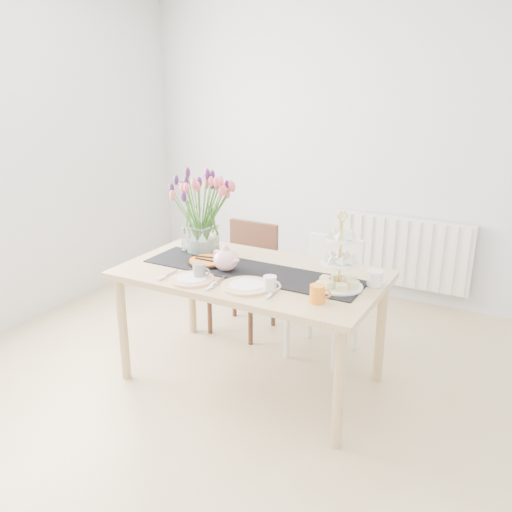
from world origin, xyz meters
The scene contains 16 objects.
room_shell centered at (0.00, 0.00, 1.30)m, with size 4.50×4.50×4.50m.
radiator centered at (0.50, 2.19, 0.45)m, with size 1.20×0.08×0.60m, color white.
dining_table centered at (0.01, 0.43, 0.67)m, with size 1.60×0.90×0.75m.
chair_brown centered at (-0.40, 1.11, 0.48)m, with size 0.42×0.42×0.83m.
chair_white centered at (0.29, 1.04, 0.48)m, with size 0.43×0.43×0.83m.
table_runner centered at (0.01, 0.43, 0.75)m, with size 1.40×0.35×0.01m, color black.
tulip_vase centered at (-0.48, 0.60, 1.12)m, with size 0.67×0.67×0.57m.
cake_stand centered at (0.58, 0.43, 0.86)m, with size 0.27×0.27×0.40m.
teapot centered at (-0.13, 0.36, 0.83)m, with size 0.24×0.20×0.16m, color silver, non-canonical shape.
cream_jug centered at (0.75, 0.56, 0.79)m, with size 0.09×0.09×0.09m, color white.
tart_tin centered at (-0.30, 0.42, 0.76)m, with size 0.26×0.26×0.03m.
mug_grey centered at (-0.20, 0.19, 0.80)m, with size 0.08×0.08×0.09m, color slate.
mug_white centered at (0.26, 0.20, 0.80)m, with size 0.08×0.08×0.09m, color silver.
mug_orange centered at (0.55, 0.19, 0.80)m, with size 0.08×0.08×0.10m, color orange.
plate_left centered at (-0.22, 0.14, 0.76)m, with size 0.27×0.27×0.01m, color silver.
plate_right centered at (0.11, 0.19, 0.76)m, with size 0.29×0.29×0.02m, color silver.
Camera 1 is at (1.53, -2.29, 1.90)m, focal length 38.00 mm.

